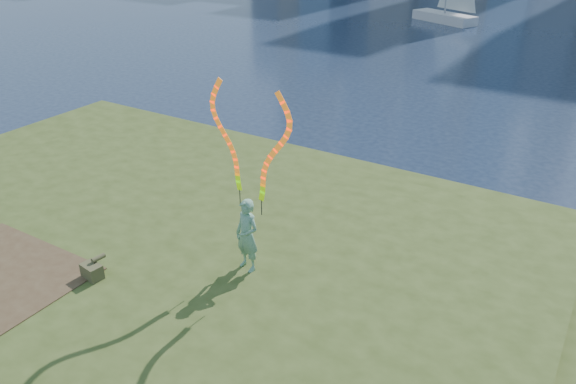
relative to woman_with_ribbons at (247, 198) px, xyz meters
The scene contains 5 objects.
ground 2.81m from the woman_with_ribbons, behind, with size 320.00×320.00×0.00m, color #17233B.
grassy_knoll 3.26m from the woman_with_ribbons, 129.05° to the right, with size 20.00×18.00×0.80m.
woman_with_ribbons is the anchor object (origin of this frame).
canvas_bag 3.15m from the woman_with_ribbons, 142.03° to the right, with size 0.42×0.48×0.37m.
sailboat 31.89m from the woman_with_ribbons, 100.83° to the left, with size 4.69×3.20×7.25m.
Camera 1 is at (6.86, -7.34, 6.83)m, focal length 35.00 mm.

